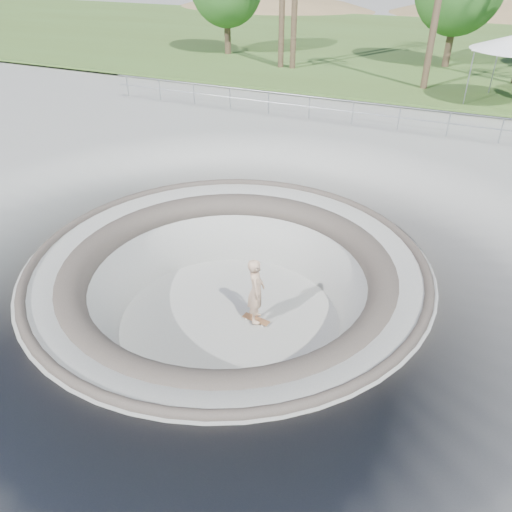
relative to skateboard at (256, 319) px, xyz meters
name	(u,v)px	position (x,y,z in m)	size (l,w,h in m)	color
ground	(228,260)	(-0.72, -0.16, 1.84)	(180.00, 180.00, 0.00)	#9D9E99
skate_bowl	(230,316)	(-0.72, -0.16, 0.01)	(14.00, 14.00, 4.10)	#9D9E99
grass_strip	(426,46)	(-0.72, 33.84, 2.06)	(180.00, 36.00, 0.12)	#435E25
distant_hills	(476,82)	(3.06, 57.01, -5.18)	(103.20, 45.00, 28.60)	brown
safety_railing	(353,113)	(-0.72, 11.84, 2.53)	(25.00, 0.06, 1.03)	#93979B
skateboard	(256,319)	(0.00, 0.00, 0.00)	(0.81, 0.32, 0.08)	brown
skater	(256,291)	(0.00, 0.00, 0.97)	(0.70, 0.46, 1.91)	tan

